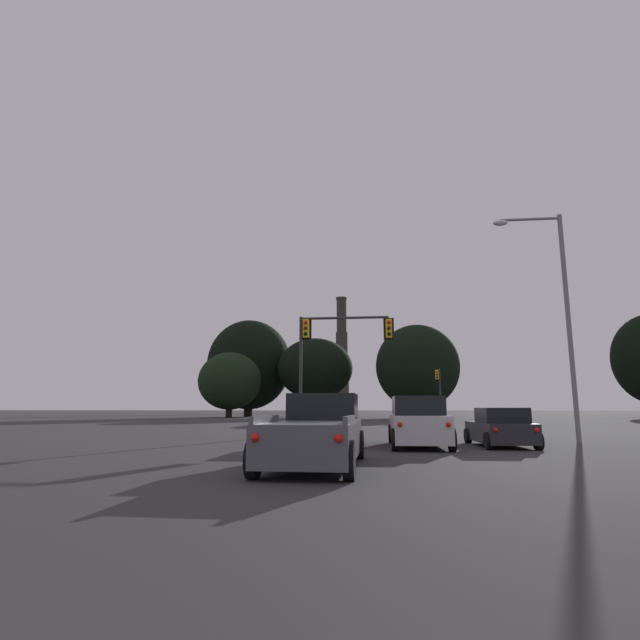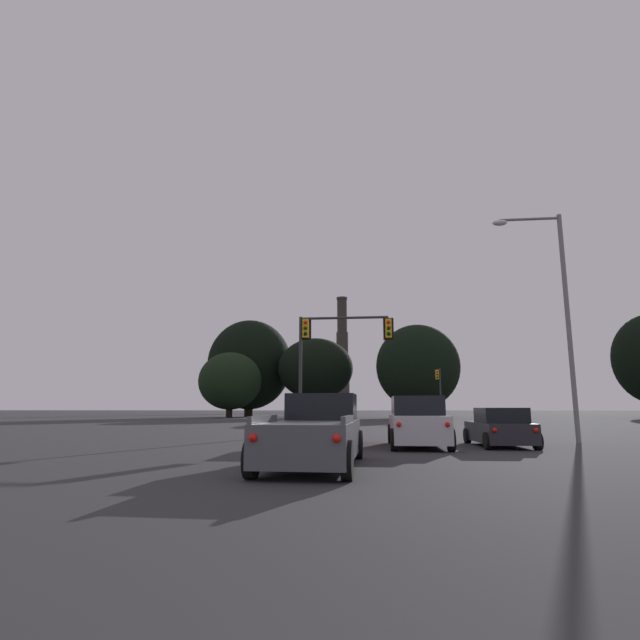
# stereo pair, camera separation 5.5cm
# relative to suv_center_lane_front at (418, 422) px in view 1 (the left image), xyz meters

# --- Properties ---
(suv_center_lane_front) EXTENTS (2.12, 4.91, 1.86)m
(suv_center_lane_front) POSITION_rel_suv_center_lane_front_xyz_m (0.00, 0.00, 0.00)
(suv_center_lane_front) COLOR silver
(suv_center_lane_front) RESTS_ON ground_plane
(hatchback_right_lane_front) EXTENTS (2.02, 4.15, 1.44)m
(hatchback_right_lane_front) POSITION_rel_suv_center_lane_front_xyz_m (3.09, 0.50, -0.23)
(hatchback_right_lane_front) COLOR #232328
(hatchback_right_lane_front) RESTS_ON ground_plane
(suv_left_lane_front) EXTENTS (2.12, 4.91, 1.86)m
(suv_left_lane_front) POSITION_rel_suv_center_lane_front_xyz_m (-3.32, 0.88, 0.00)
(suv_left_lane_front) COLOR maroon
(suv_left_lane_front) RESTS_ON ground_plane
(pickup_truck_left_lane_second) EXTENTS (2.29, 5.54, 1.82)m
(pickup_truck_left_lane_second) POSITION_rel_suv_center_lane_front_xyz_m (-3.08, -6.49, -0.09)
(pickup_truck_left_lane_second) COLOR #4C4F54
(pickup_truck_left_lane_second) RESTS_ON ground_plane
(traffic_light_overhead_left) EXTENTS (5.40, 0.50, 6.51)m
(traffic_light_overhead_left) POSITION_rel_suv_center_lane_front_xyz_m (-3.94, 8.17, 4.07)
(traffic_light_overhead_left) COLOR #2D2D30
(traffic_light_overhead_left) RESTS_ON ground_plane
(traffic_light_far_right) EXTENTS (0.78, 0.50, 5.79)m
(traffic_light_far_right) POSITION_rel_suv_center_lane_front_xyz_m (5.69, 37.86, 2.91)
(traffic_light_far_right) COLOR #2D2D30
(traffic_light_far_right) RESTS_ON ground_plane
(street_lamp) EXTENTS (2.98, 0.36, 9.89)m
(street_lamp) POSITION_rel_suv_center_lane_front_xyz_m (6.33, 2.68, 5.03)
(street_lamp) COLOR slate
(street_lamp) RESTS_ON ground_plane
(smokestack) EXTENTS (7.83, 7.83, 40.87)m
(smokestack) POSITION_rel_suv_center_lane_front_xyz_m (-12.35, 156.96, 15.16)
(smokestack) COLOR #2B2722
(smokestack) RESTS_ON ground_plane
(treeline_far_right) EXTENTS (11.49, 10.34, 12.04)m
(treeline_far_right) POSITION_rel_suv_center_lane_front_xyz_m (-10.39, 56.72, 6.46)
(treeline_far_right) COLOR black
(treeline_far_right) RESTS_ON ground_plane
(treeline_center_right) EXTENTS (9.49, 8.54, 9.73)m
(treeline_center_right) POSITION_rel_suv_center_lane_front_xyz_m (-23.00, 54.13, 4.53)
(treeline_center_right) COLOR black
(treeline_center_right) RESTS_ON ground_plane
(treeline_far_left) EXTENTS (11.98, 10.79, 13.41)m
(treeline_far_left) POSITION_rel_suv_center_lane_front_xyz_m (4.83, 53.77, 6.43)
(treeline_far_left) COLOR black
(treeline_far_left) RESTS_ON ground_plane
(treeline_center_left) EXTENTS (13.76, 12.39, 15.81)m
(treeline_center_left) POSITION_rel_suv_center_lane_front_xyz_m (-21.82, 61.08, 7.59)
(treeline_center_left) COLOR black
(treeline_center_left) RESTS_ON ground_plane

